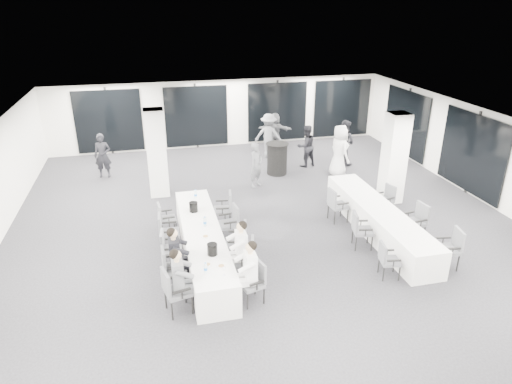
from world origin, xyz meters
TOP-DOWN VIEW (x-y plane):
  - room at (0.89, 1.11)m, footprint 14.04×16.04m
  - column_left at (-2.80, 3.20)m, footprint 0.60×0.60m
  - column_right at (4.20, 1.00)m, footprint 0.60×0.60m
  - banquet_table_main at (-1.94, -1.06)m, footprint 0.90×5.00m
  - banquet_table_side at (2.82, -0.88)m, footprint 0.90×5.00m
  - cocktail_table at (1.42, 4.14)m, footprint 0.82×0.82m
  - chair_main_left_near at (-2.78, -3.05)m, footprint 0.61×0.64m
  - chair_main_left_second at (-2.78, -2.12)m, footprint 0.51×0.57m
  - chair_main_left_mid at (-2.77, -1.29)m, footprint 0.52×0.57m
  - chair_main_left_fourth at (-2.78, -0.48)m, footprint 0.52×0.57m
  - chair_main_left_far at (-2.77, 0.40)m, footprint 0.48×0.53m
  - chair_main_right_near at (-1.12, -3.04)m, footprint 0.56×0.59m
  - chair_main_right_second at (-1.11, -2.17)m, footprint 0.61×0.63m
  - chair_main_right_mid at (-1.11, -1.39)m, footprint 0.60×0.63m
  - chair_main_right_fourth at (-1.11, -0.32)m, footprint 0.53×0.58m
  - chair_main_right_far at (-1.11, 0.51)m, footprint 0.57×0.61m
  - chair_side_left_near at (1.99, -2.87)m, footprint 0.50×0.53m
  - chair_side_left_mid at (1.98, -1.48)m, footprint 0.57×0.60m
  - chair_side_left_far at (1.98, 0.06)m, footprint 0.53×0.58m
  - chair_side_right_near at (3.65, -2.84)m, footprint 0.58×0.61m
  - chair_side_right_mid at (3.65, -1.39)m, footprint 0.55×0.60m
  - chair_side_right_far at (3.64, 0.21)m, footprint 0.53×0.55m
  - seated_guest_a at (-2.61, -3.03)m, footprint 0.50×0.38m
  - seated_guest_b at (-2.61, -2.12)m, footprint 0.50×0.38m
  - seated_guest_c at (-1.28, -3.06)m, footprint 0.50×0.38m
  - seated_guest_d at (-1.28, -2.15)m, footprint 0.50×0.38m
  - standing_guest_a at (0.41, 3.14)m, footprint 0.81×0.80m
  - standing_guest_b at (2.69, 4.65)m, footprint 0.98×0.74m
  - standing_guest_c at (1.62, 6.05)m, footprint 1.44×1.15m
  - standing_guest_d at (1.88, 6.63)m, footprint 1.14×1.00m
  - standing_guest_e at (3.48, 3.40)m, footprint 0.80×1.11m
  - standing_guest_f at (2.17, 7.12)m, footprint 1.69×1.13m
  - standing_guest_g at (-4.63, 5.26)m, footprint 0.70×0.59m
  - standing_guest_h at (4.20, 4.60)m, footprint 0.92×1.09m
  - ice_bucket_near at (-1.87, -2.23)m, footprint 0.23×0.23m
  - ice_bucket_far at (-2.02, 0.04)m, footprint 0.23×0.23m
  - water_bottle_a at (-2.11, -2.91)m, footprint 0.07×0.07m
  - water_bottle_b at (-1.84, -0.86)m, footprint 0.08×0.08m
  - water_bottle_c at (-1.87, 0.89)m, footprint 0.08×0.08m
  - plate_a at (-2.04, -2.62)m, footprint 0.21×0.21m
  - plate_b at (-1.76, -2.75)m, footprint 0.21×0.21m
  - plate_c at (-1.91, -1.40)m, footprint 0.21×0.21m
  - wine_glass at (-1.76, -3.09)m, footprint 0.08×0.08m

SIDE VIEW (x-z plane):
  - banquet_table_main at x=-1.94m, z-range 0.00..0.75m
  - banquet_table_side at x=2.82m, z-range 0.00..0.75m
  - chair_side_left_near at x=1.99m, z-range 0.06..0.92m
  - chair_side_right_far at x=3.64m, z-range 0.06..0.93m
  - chair_main_left_far at x=-2.77m, z-range 0.06..0.95m
  - chair_main_right_near at x=-1.12m, z-range 0.06..0.98m
  - chair_main_left_mid at x=-2.77m, z-range 0.07..1.00m
  - chair_side_left_mid at x=1.98m, z-range 0.07..1.02m
  - chair_main_left_second at x=-2.78m, z-range 0.07..1.03m
  - chair_main_right_fourth at x=-1.11m, z-range 0.07..1.03m
  - chair_side_left_far at x=1.98m, z-range 0.07..1.04m
  - chair_main_left_fourth at x=-2.78m, z-range 0.07..1.05m
  - chair_side_right_mid at x=3.65m, z-range 0.07..1.05m
  - chair_side_right_near at x=3.65m, z-range 0.07..1.05m
  - chair_main_right_far at x=-1.11m, z-range 0.07..1.06m
  - chair_main_right_second at x=-1.11m, z-range 0.07..1.06m
  - chair_main_right_mid at x=-1.11m, z-range 0.07..1.07m
  - chair_main_left_near at x=-2.78m, z-range 0.07..1.07m
  - cocktail_table at x=1.42m, z-range 0.01..1.14m
  - plate_a at x=-2.04m, z-range 0.75..0.78m
  - plate_c at x=-1.91m, z-range 0.75..0.78m
  - plate_b at x=-1.76m, z-range 0.75..0.78m
  - seated_guest_a at x=-2.61m, z-range 0.09..1.53m
  - seated_guest_b at x=-2.61m, z-range 0.09..1.53m
  - seated_guest_c at x=-1.28m, z-range 0.09..1.53m
  - seated_guest_d at x=-1.28m, z-range 0.09..1.53m
  - standing_guest_d at x=1.88m, z-range 0.00..1.70m
  - standing_guest_f at x=2.17m, z-range 0.00..1.72m
  - water_bottle_a at x=-2.11m, z-range 0.75..0.97m
  - standing_guest_a at x=0.41m, z-range 0.00..1.73m
  - water_bottle_b at x=-1.84m, z-range 0.75..0.99m
  - water_bottle_c at x=-1.87m, z-range 0.75..0.99m
  - ice_bucket_far at x=-2.02m, z-range 0.75..1.01m
  - ice_bucket_near at x=-1.87m, z-range 0.75..1.01m
  - standing_guest_g at x=-4.63m, z-range 0.00..1.78m
  - standing_guest_b at x=2.69m, z-range 0.00..1.80m
  - wine_glass at x=-1.76m, z-range 0.80..1.00m
  - standing_guest_h at x=4.20m, z-range 0.00..1.93m
  - standing_guest_c at x=1.62m, z-range 0.00..1.98m
  - standing_guest_e at x=3.48m, z-range 0.00..2.11m
  - room at x=0.89m, z-range -0.03..2.81m
  - column_left at x=-2.80m, z-range 0.00..2.80m
  - column_right at x=4.20m, z-range 0.00..2.80m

